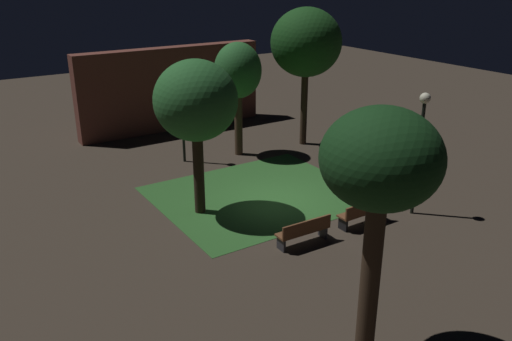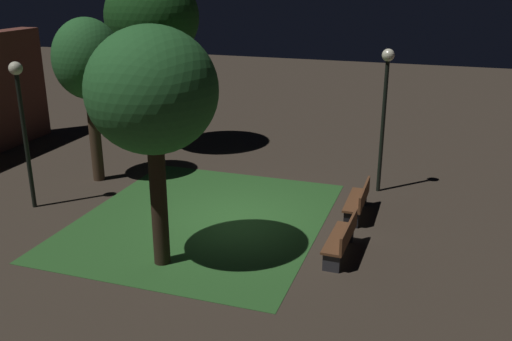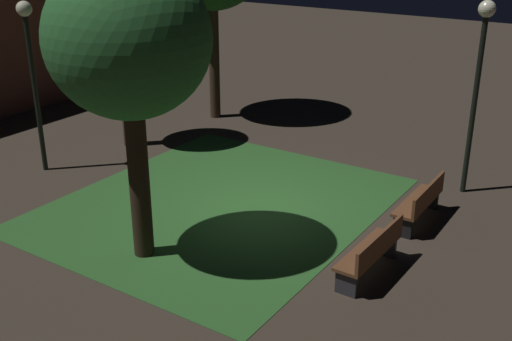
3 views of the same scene
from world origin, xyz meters
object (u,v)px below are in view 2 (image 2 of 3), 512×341
Objects in this scene: bench_front_left at (359,200)px; tree_back_left at (88,62)px; lamp_post_plaza_west at (385,96)px; lamp_post_near_wall at (21,109)px; tree_tall_center at (152,93)px; bench_near_trees at (343,238)px; tree_right_canopy at (152,18)px.

tree_back_left reaches higher than bench_front_left.
lamp_post_plaza_west is at bearing -77.89° from tree_back_left.
bench_front_left is at bearing -75.44° from lamp_post_near_wall.
tree_tall_center is at bearing -133.71° from tree_back_left.
lamp_post_plaza_west reaches higher than lamp_post_near_wall.
bench_near_trees is 1.01× the size of bench_front_left.
lamp_post_near_wall is at bearing 70.27° from tree_tall_center.
lamp_post_near_wall is at bearing 171.89° from tree_right_canopy.
bench_front_left is 0.35× the size of tree_back_left.
lamp_post_near_wall is 10.17m from lamp_post_plaza_west.
tree_back_left is at bearing -10.47° from lamp_post_near_wall.
tree_back_left is 0.79× the size of tree_right_canopy.
tree_right_canopy is at bearing -6.35° from tree_back_left.
tree_right_canopy reaches higher than bench_near_trees.
bench_near_trees is 5.21m from lamp_post_plaza_west.
lamp_post_plaza_west is (2.10, -0.28, 2.47)m from bench_front_left.
bench_near_trees is 0.44× the size of lamp_post_near_wall.
bench_near_trees is at bearing -127.48° from tree_right_canopy.
tree_back_left reaches higher than lamp_post_plaza_west.
tree_tall_center is 5.44m from lamp_post_near_wall.
lamp_post_near_wall is 0.96× the size of lamp_post_plaza_west.
lamp_post_plaza_west is at bearing -33.80° from tree_tall_center.
tree_right_canopy is at bearing 28.11° from tree_tall_center.
bench_front_left is 0.28× the size of tree_right_canopy.
bench_near_trees is 0.34× the size of tree_tall_center.
tree_tall_center is (-1.62, 3.87, 3.49)m from bench_near_trees.
lamp_post_near_wall is at bearing 169.53° from tree_back_left.
tree_right_canopy reaches higher than tree_back_left.
lamp_post_near_wall is (1.80, 5.01, -1.13)m from tree_tall_center.
bench_front_left is at bearing -91.62° from tree_back_left.
bench_front_left is at bearing 172.32° from lamp_post_plaza_west.
tree_tall_center is 7.53m from lamp_post_plaza_west.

